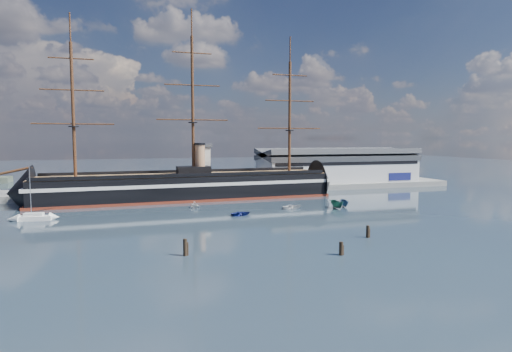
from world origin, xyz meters
name	(u,v)px	position (x,y,z in m)	size (l,w,h in m)	color
ground	(215,209)	(0.00, 40.00, 0.00)	(600.00, 600.00, 0.00)	#28313F
quay	(222,191)	(10.00, 76.00, 0.00)	(180.00, 18.00, 2.00)	slate
warehouse	(337,166)	(58.00, 80.00, 7.98)	(63.00, 21.00, 11.60)	#B7BABC
quay_tower	(204,165)	(3.00, 73.00, 9.75)	(5.00, 5.00, 15.00)	silver
warship	(182,187)	(-6.32, 60.00, 4.04)	(113.10, 18.71, 53.94)	black
sailboat	(34,217)	(-43.47, 36.24, 0.79)	(8.04, 3.39, 12.46)	white
motorboat_b	(241,215)	(3.92, 28.08, 0.00)	(3.16, 1.27, 1.48)	navy
motorboat_c	(344,207)	(34.70, 32.13, 0.00)	(6.04, 2.22, 2.42)	navy
motorboat_d	(195,208)	(-5.12, 42.91, 0.00)	(5.47, 2.37, 2.01)	silver
motorboat_e	(292,208)	(19.87, 33.96, 0.00)	(3.31, 1.32, 1.54)	silver
motorboat_f	(337,208)	(31.54, 30.44, 0.00)	(6.80, 2.49, 2.72)	#245B49
piling_near_left	(185,256)	(-14.36, -4.23, 0.00)	(0.64, 0.64, 3.48)	black
piling_near_mid	(341,255)	(9.84, -11.38, 0.00)	(0.64, 0.64, 2.90)	black
piling_near_right	(368,238)	(20.71, -1.93, 0.00)	(0.64, 0.64, 3.05)	black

